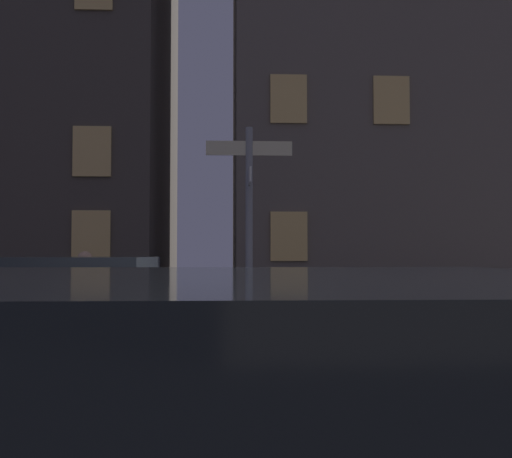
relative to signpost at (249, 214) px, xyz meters
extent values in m
plane|color=black|center=(-0.64, -5.21, -2.23)|extent=(80.00, 80.00, 0.00)
cube|color=gray|center=(-0.64, 1.30, -2.16)|extent=(40.00, 3.26, 0.14)
cylinder|color=gray|center=(0.00, 0.00, -0.32)|extent=(0.12, 0.12, 3.54)
cube|color=beige|center=(0.00, 0.00, 1.09)|extent=(1.43, 0.03, 0.24)
cube|color=white|center=(0.00, 0.00, 0.58)|extent=(0.03, 1.25, 0.24)
cube|color=#23282D|center=(-0.66, -8.66, -0.96)|extent=(2.36, 1.60, 0.49)
cube|color=navy|center=(-2.55, -3.34, -1.56)|extent=(4.56, 1.99, 0.65)
cube|color=#23282D|center=(-2.18, -3.35, -0.96)|extent=(1.96, 1.79, 0.53)
cylinder|color=black|center=(-1.08, -4.32, -1.91)|extent=(0.64, 0.23, 0.64)
cylinder|color=black|center=(-1.04, -2.42, -1.91)|extent=(0.64, 0.23, 0.64)
torus|color=black|center=(-3.08, -1.12, -1.87)|extent=(0.72, 0.12, 0.72)
torus|color=black|center=(-1.99, -1.02, -1.87)|extent=(0.72, 0.12, 0.72)
cylinder|color=#1959A5|center=(-2.54, -1.07, -1.62)|extent=(1.00, 0.13, 0.04)
cylinder|color=maroon|center=(-2.44, -1.06, -1.15)|extent=(0.48, 0.36, 0.61)
sphere|color=tan|center=(-2.44, -1.06, -0.73)|extent=(0.22, 0.22, 0.22)
cylinder|color=black|center=(-2.48, -1.15, -1.65)|extent=(0.35, 0.15, 0.55)
cylinder|color=black|center=(-2.49, -0.98, -1.65)|extent=(0.35, 0.15, 0.55)
cube|color=#F2C672|center=(-3.56, 4.49, -0.23)|extent=(0.90, 0.06, 1.20)
cube|color=#F2C672|center=(-3.56, 4.49, 1.77)|extent=(0.90, 0.06, 1.20)
cube|color=#F2C672|center=(1.15, 4.69, -0.23)|extent=(0.90, 0.06, 1.20)
cube|color=#F2C672|center=(1.15, 4.69, 3.14)|extent=(0.90, 0.06, 1.20)
cube|color=#F2C672|center=(3.71, 4.69, 3.14)|extent=(0.90, 0.06, 1.20)
camera|label=1|loc=(-0.39, -10.08, -0.66)|focal=42.90mm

